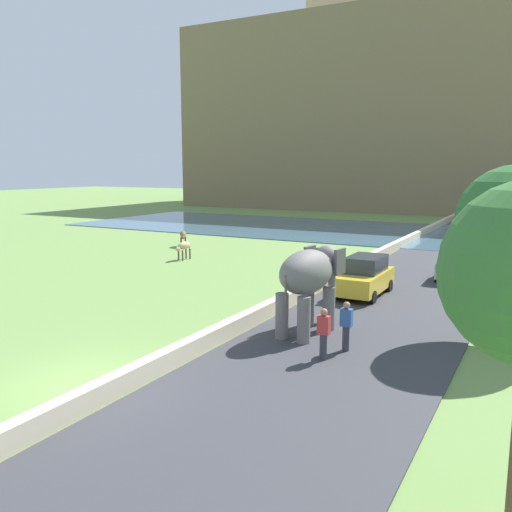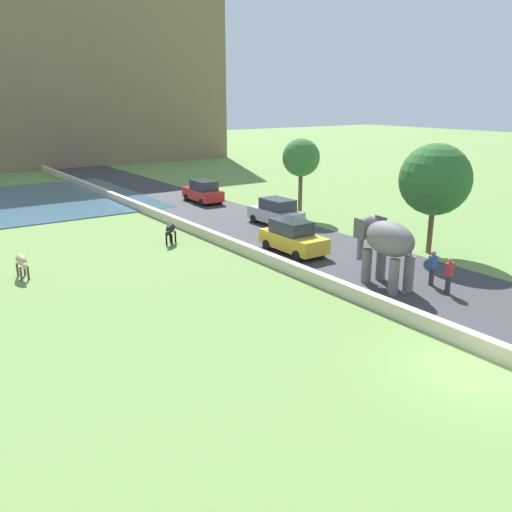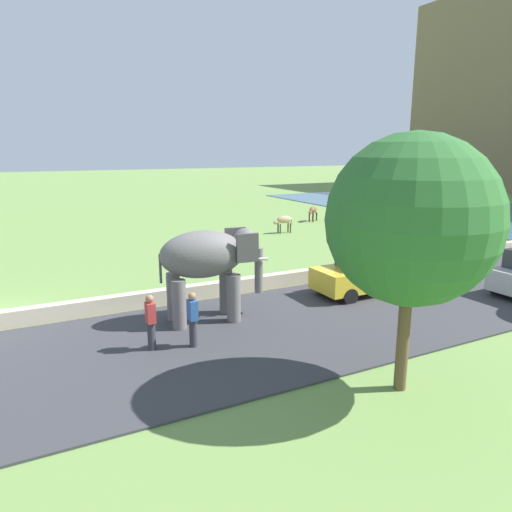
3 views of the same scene
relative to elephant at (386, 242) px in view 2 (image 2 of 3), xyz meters
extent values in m
plane|color=#6B8E47|center=(-3.45, -7.03, -2.04)|extent=(220.00, 220.00, 0.00)
cube|color=#38383D|center=(1.55, 12.97, -2.01)|extent=(7.00, 120.00, 0.06)
cube|color=beige|center=(-2.25, 10.97, -1.74)|extent=(0.40, 110.00, 0.58)
ellipsoid|color=slate|center=(-0.02, -0.22, 0.20)|extent=(1.69, 2.84, 1.50)
cylinder|color=slate|center=(-0.35, 0.70, -1.24)|extent=(0.44, 0.44, 1.60)
cylinder|color=slate|center=(0.49, 0.60, -1.24)|extent=(0.44, 0.44, 1.60)
cylinder|color=slate|center=(-0.54, -1.05, -1.24)|extent=(0.44, 0.44, 1.60)
cylinder|color=slate|center=(0.30, -1.14, -1.24)|extent=(0.44, 0.44, 1.60)
ellipsoid|color=slate|center=(0.13, 1.19, 0.39)|extent=(1.09, 1.01, 1.10)
cube|color=#504C4C|center=(-0.48, 1.12, 0.43)|extent=(0.20, 0.71, 0.90)
cube|color=#504C4C|center=(0.71, 0.98, 0.43)|extent=(0.20, 0.71, 0.90)
cylinder|color=slate|center=(0.18, 1.65, -0.50)|extent=(0.28, 0.28, 1.50)
cone|color=silver|center=(-0.04, 1.61, -0.05)|extent=(0.18, 0.57, 0.17)
cone|color=silver|center=(0.40, 1.56, -0.05)|extent=(0.18, 0.57, 0.17)
cylinder|color=#504C4C|center=(-0.17, -1.54, -0.15)|extent=(0.08, 0.08, 0.90)
cylinder|color=#33333D|center=(1.77, -1.22, -1.61)|extent=(0.22, 0.22, 0.85)
cube|color=#2D569E|center=(1.77, -1.22, -0.91)|extent=(0.36, 0.22, 0.56)
sphere|color=#997051|center=(1.77, -1.22, -0.52)|extent=(0.22, 0.22, 0.22)
cylinder|color=#33333D|center=(1.45, -2.31, -1.61)|extent=(0.22, 0.22, 0.85)
cube|color=#B73333|center=(1.45, -2.31, -0.91)|extent=(0.36, 0.22, 0.56)
sphere|color=#997051|center=(1.45, -2.31, -0.52)|extent=(0.22, 0.22, 0.22)
cube|color=gold|center=(-0.02, 6.33, -1.34)|extent=(1.70, 4.00, 0.80)
cube|color=#2D333D|center=(-0.02, 6.53, -0.59)|extent=(1.45, 2.20, 0.70)
cylinder|color=black|center=(0.78, 5.02, -1.74)|extent=(0.18, 0.60, 0.60)
cylinder|color=black|center=(-0.83, 5.03, -1.74)|extent=(0.18, 0.60, 0.60)
cylinder|color=black|center=(0.78, 7.62, -1.74)|extent=(0.18, 0.60, 0.60)
cylinder|color=black|center=(-0.83, 7.63, -1.74)|extent=(0.18, 0.60, 0.60)
cube|color=#B7B7BC|center=(3.13, 12.12, -1.34)|extent=(1.79, 4.04, 0.80)
cube|color=#2D333D|center=(3.13, 11.92, -0.59)|extent=(1.49, 2.23, 0.70)
cylinder|color=black|center=(2.29, 13.40, -1.74)|extent=(0.19, 0.60, 0.60)
cylinder|color=black|center=(3.90, 13.43, -1.74)|extent=(0.19, 0.60, 0.60)
cylinder|color=black|center=(2.35, 10.80, -1.74)|extent=(0.19, 0.60, 0.60)
cylinder|color=black|center=(3.96, 10.83, -1.74)|extent=(0.19, 0.60, 0.60)
cube|color=red|center=(3.13, 21.71, -1.34)|extent=(1.81, 4.05, 0.80)
cube|color=#2D333D|center=(3.12, 21.51, -0.59)|extent=(1.51, 2.24, 0.70)
cylinder|color=black|center=(2.35, 23.04, -1.74)|extent=(0.20, 0.60, 0.60)
cylinder|color=black|center=(3.97, 22.99, -1.74)|extent=(0.20, 0.60, 0.60)
cylinder|color=black|center=(2.28, 20.44, -1.74)|extent=(0.20, 0.60, 0.60)
cylinder|color=black|center=(3.90, 20.39, -1.74)|extent=(0.20, 0.60, 0.60)
ellipsoid|color=black|center=(-4.48, 11.96, -1.14)|extent=(1.06, 1.11, 0.50)
cylinder|color=black|center=(-4.62, 11.57, -1.71)|extent=(0.10, 0.10, 0.65)
cylinder|color=black|center=(-4.85, 11.77, -1.71)|extent=(0.10, 0.10, 0.65)
cylinder|color=black|center=(-4.11, 12.14, -1.71)|extent=(0.10, 0.10, 0.65)
cylinder|color=black|center=(-4.34, 12.35, -1.71)|extent=(0.10, 0.10, 0.65)
ellipsoid|color=black|center=(-4.90, 11.48, -1.29)|extent=(0.45, 0.46, 0.26)
cone|color=beige|center=(-4.83, 11.42, -1.12)|extent=(0.04, 0.04, 0.12)
cone|color=beige|center=(-4.97, 11.54, -1.12)|extent=(0.04, 0.04, 0.12)
cylinder|color=black|center=(-4.12, 12.36, -1.34)|extent=(0.04, 0.04, 0.45)
ellipsoid|color=tan|center=(-12.87, 10.33, -1.14)|extent=(0.45, 1.10, 0.50)
cylinder|color=#493D2C|center=(-12.71, 9.95, -1.71)|extent=(0.10, 0.10, 0.65)
cylinder|color=#493D2C|center=(-13.02, 9.95, -1.71)|extent=(0.10, 0.10, 0.65)
cylinder|color=#493D2C|center=(-12.71, 10.72, -1.71)|extent=(0.10, 0.10, 0.65)
cylinder|color=#493D2C|center=(-13.02, 10.72, -1.71)|extent=(0.10, 0.10, 0.65)
ellipsoid|color=tan|center=(-12.87, 9.70, -1.29)|extent=(0.24, 0.40, 0.26)
cone|color=beige|center=(-12.78, 9.70, -1.12)|extent=(0.04, 0.04, 0.12)
cone|color=beige|center=(-12.96, 9.70, -1.12)|extent=(0.04, 0.04, 0.12)
cylinder|color=#493D2C|center=(-12.86, 10.87, -1.34)|extent=(0.04, 0.04, 0.45)
cylinder|color=brown|center=(6.31, 13.49, -0.44)|extent=(0.28, 0.28, 3.19)
sphere|color=#387033|center=(6.31, 13.49, 2.06)|extent=(2.59, 2.59, 2.59)
cylinder|color=brown|center=(6.10, 2.29, -0.71)|extent=(0.28, 0.28, 2.66)
sphere|color=#2D662D|center=(6.10, 2.29, 1.93)|extent=(3.74, 3.74, 3.74)
camera|label=1|loc=(7.06, -16.77, 3.70)|focal=37.88mm
camera|label=2|loc=(-17.52, -15.28, 6.06)|focal=37.72mm
camera|label=3|loc=(13.39, -5.21, 3.42)|focal=32.77mm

